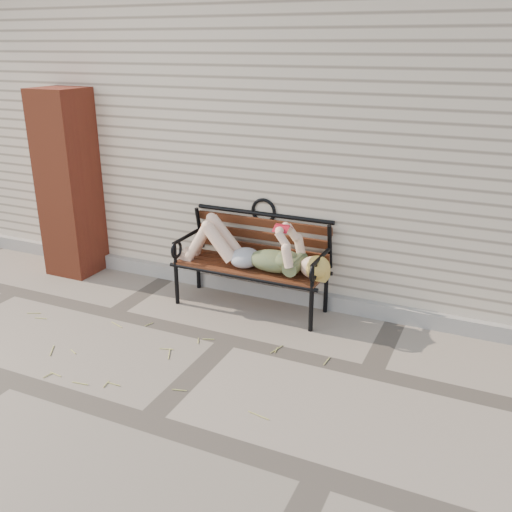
% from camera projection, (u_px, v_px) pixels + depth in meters
% --- Properties ---
extents(ground, '(80.00, 80.00, 0.00)m').
position_uv_depth(ground, '(229.00, 340.00, 4.96)').
color(ground, gray).
rests_on(ground, ground).
extents(house_wall, '(8.00, 4.00, 3.00)m').
position_uv_depth(house_wall, '(338.00, 123.00, 6.99)').
color(house_wall, beige).
rests_on(house_wall, ground).
extents(foundation_strip, '(8.00, 0.10, 0.15)m').
position_uv_depth(foundation_strip, '(272.00, 291.00, 5.76)').
color(foundation_strip, '#9C958D').
rests_on(foundation_strip, ground).
extents(brick_pillar, '(0.50, 0.50, 2.00)m').
position_uv_depth(brick_pillar, '(69.00, 184.00, 6.14)').
color(brick_pillar, brown).
rests_on(brick_pillar, ground).
extents(garden_bench, '(1.58, 0.63, 1.02)m').
position_uv_depth(garden_bench, '(254.00, 249.00, 5.45)').
color(garden_bench, black).
rests_on(garden_bench, ground).
extents(reading_woman, '(1.49, 0.34, 0.47)m').
position_uv_depth(reading_woman, '(250.00, 250.00, 5.33)').
color(reading_woman, '#0A3749').
rests_on(reading_woman, ground).
extents(straw_scatter, '(2.82, 1.72, 0.01)m').
position_uv_depth(straw_scatter, '(125.00, 339.00, 4.97)').
color(straw_scatter, tan).
rests_on(straw_scatter, ground).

